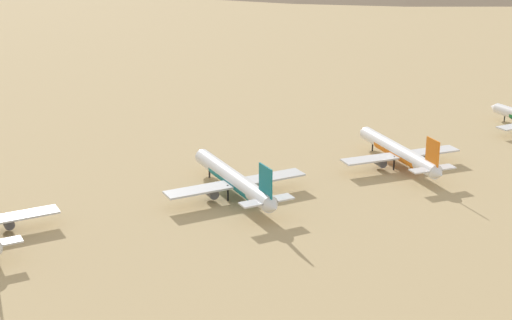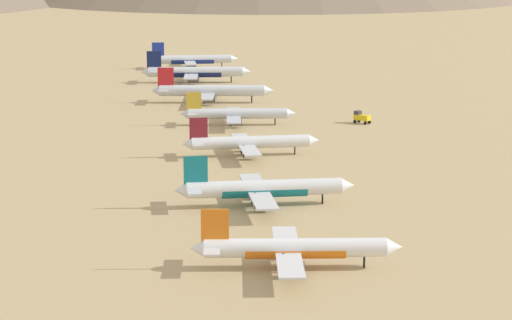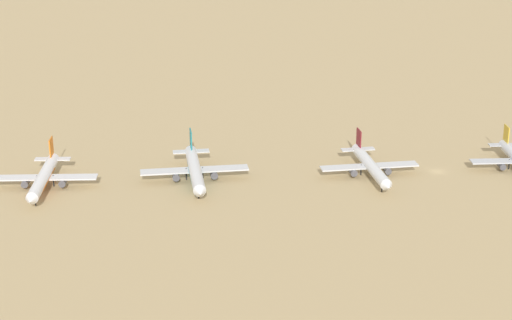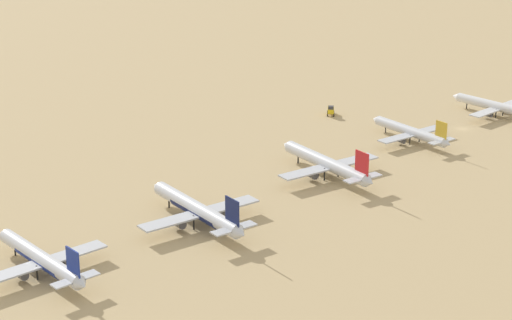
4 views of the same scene
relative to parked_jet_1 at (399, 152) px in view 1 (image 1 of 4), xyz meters
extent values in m
cone|color=white|center=(21.31, -53.03, -0.36)|extent=(2.60, 3.01, 2.96)
cylinder|color=black|center=(16.60, -52.94, -2.18)|extent=(0.35, 0.35, 3.04)
cylinder|color=white|center=(0.30, -0.04, 0.14)|extent=(33.12, 7.77, 3.48)
cone|color=white|center=(18.08, -2.40, 0.14)|extent=(3.35, 3.76, 3.41)
cone|color=white|center=(-17.30, 2.29, 0.14)|extent=(2.95, 3.44, 3.13)
cube|color=orange|center=(-14.03, 1.86, 4.22)|extent=(5.03, 0.98, 6.41)
cube|color=silver|center=(-14.58, 1.93, 0.49)|extent=(4.35, 11.27, 0.33)
cube|color=silver|center=(-1.06, 0.14, -0.46)|extent=(8.62, 31.45, 0.41)
cylinder|color=#4C4C54|center=(0.39, 5.49, -1.72)|extent=(4.09, 2.59, 2.10)
cylinder|color=#4C4C54|center=(-1.05, -5.40, -1.72)|extent=(4.09, 2.59, 2.10)
cylinder|color=black|center=(12.71, -1.68, -1.95)|extent=(0.40, 0.40, 3.50)
cylinder|color=black|center=(-1.65, 2.62, -1.95)|extent=(0.40, 0.40, 3.50)
cylinder|color=black|center=(-2.28, -2.10, -1.95)|extent=(0.40, 0.40, 3.50)
cylinder|color=orange|center=(0.30, -0.04, -0.12)|extent=(18.42, 5.83, 3.48)
cylinder|color=silver|center=(1.88, 44.68, 0.35)|extent=(34.74, 4.46, 3.66)
cone|color=silver|center=(20.75, 44.24, 0.35)|extent=(3.16, 3.66, 3.59)
cone|color=silver|center=(-16.79, 45.11, 0.35)|extent=(2.77, 3.35, 3.29)
cube|color=#14727F|center=(-13.33, 45.03, 4.63)|extent=(5.30, 0.46, 6.74)
cube|color=silver|center=(-13.91, 45.05, 0.71)|extent=(3.35, 11.62, 0.35)
cube|color=silver|center=(0.44, 44.71, -0.30)|extent=(5.57, 32.84, 0.43)
cylinder|color=#4C4C54|center=(1.34, 50.47, -1.62)|extent=(4.09, 2.31, 2.21)
cylinder|color=#4C4C54|center=(1.08, 38.92, -1.62)|extent=(4.09, 2.31, 2.21)
cylinder|color=black|center=(15.05, 44.37, -1.86)|extent=(0.42, 0.42, 3.68)
cylinder|color=black|center=(-0.47, 47.24, -1.86)|extent=(0.42, 0.42, 3.68)
cylinder|color=black|center=(-0.58, 42.23, -1.86)|extent=(0.42, 0.42, 3.68)
cylinder|color=#14727F|center=(1.88, 44.68, 0.07)|extent=(19.15, 4.11, 3.67)
cylinder|color=#4C4C54|center=(6.07, 92.75, -1.76)|extent=(3.78, 2.09, 2.06)
camera|label=1|loc=(-139.68, 115.89, 59.03)|focal=53.59mm
camera|label=2|loc=(-34.07, -176.74, 55.34)|focal=73.06mm
camera|label=3|loc=(247.81, 21.91, 92.21)|focal=61.29mm
camera|label=4|loc=(-177.00, 394.98, 99.70)|focal=66.33mm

